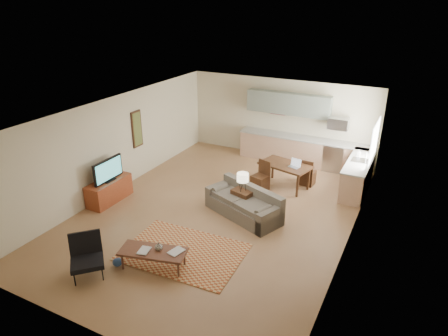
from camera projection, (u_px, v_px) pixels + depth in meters
The scene contains 25 objects.
room at pixel (218, 165), 9.85m from camera, with size 9.00×9.00×9.00m.
kitchen_counter_back at pixel (301, 151), 13.24m from camera, with size 4.26×0.64×0.92m, color tan, non-canonical shape.
kitchen_counter_right at pixel (358, 175), 11.43m from camera, with size 0.64×2.26×0.92m, color tan, non-canonical shape.
kitchen_range at pixel (334, 157), 12.79m from camera, with size 0.62×0.62×0.90m, color #A5A8AD.
kitchen_microwave at pixel (339, 123), 12.37m from camera, with size 0.62×0.40×0.35m, color #A5A8AD.
upper_cabinets at pixel (288, 104), 13.02m from camera, with size 2.80×0.34×0.70m, color gray.
window_right at pixel (374, 141), 10.87m from camera, with size 0.02×1.40×1.05m, color white.
wall_art_left at pixel (137, 129), 11.85m from camera, with size 0.06×0.42×1.10m, color olive, non-canonical shape.
triptych at pixel (278, 107), 13.38m from camera, with size 1.70×0.04×0.50m, color #F8E9C4, non-canonical shape.
rug at pixel (183, 252), 8.77m from camera, with size 2.58×1.79×0.02m, color #983D1E.
sofa at pixel (243, 202), 10.11m from camera, with size 2.15×0.94×0.75m, color #5E564A, non-canonical shape.
coffee_table at pixel (154, 259), 8.22m from camera, with size 1.38×0.55×0.42m, color #502B1D, non-canonical shape.
book_a at pixel (139, 250), 8.14m from camera, with size 0.28×0.33×0.03m, color maroon.
book_b at pixel (172, 249), 8.16m from camera, with size 0.30×0.36×0.02m, color navy.
vase at pixel (159, 246), 8.13m from camera, with size 0.20×0.20×0.17m, color black.
armchair at pixel (87, 258), 7.90m from camera, with size 0.73×0.73×0.83m, color black, non-canonical shape.
tv_credenza at pixel (109, 190), 10.87m from camera, with size 0.52×1.34×0.62m, color maroon, non-canonical shape.
tv at pixel (108, 170), 10.60m from camera, with size 0.10×1.03×0.62m, color black, non-canonical shape.
console_table at pixel (242, 201), 10.31m from camera, with size 0.53×0.35×0.62m, color #382012, non-canonical shape.
table_lamp at pixel (243, 182), 10.09m from camera, with size 0.30×0.30×0.49m, color beige, non-canonical shape.
dining_table at pixel (285, 176), 11.64m from camera, with size 1.43×0.82×0.72m, color #382012, non-canonical shape.
dining_chair_near at pixel (260, 176), 11.44m from camera, with size 0.42×0.44×0.87m, color #382012, non-canonical shape.
dining_chair_far at pixel (308, 172), 11.80m from camera, with size 0.39×0.41×0.82m, color #382012, non-canonical shape.
laptop at pixel (294, 163), 11.25m from camera, with size 0.30×0.23×0.23m, color #A5A8AD, non-canonical shape.
soap_bottle at pixel (359, 153), 11.51m from camera, with size 0.09×0.09×0.19m, color #F8E9C4.
Camera 1 is at (4.25, -8.01, 5.19)m, focal length 32.00 mm.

